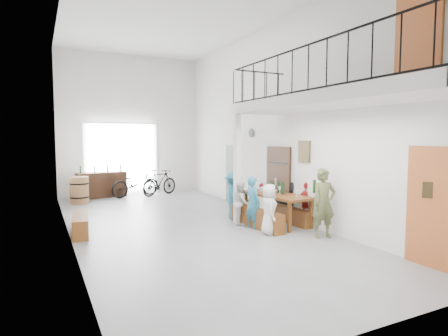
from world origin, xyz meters
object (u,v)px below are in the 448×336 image
tasting_table (277,197)px  bench_inner (255,217)px  side_bench (80,224)px  host_standing (324,203)px  bicycle_near (136,183)px  serving_counter (102,185)px  oak_barrel (79,190)px

tasting_table → bench_inner: bearing=176.6°
side_bench → host_standing: bearing=-30.0°
tasting_table → bicycle_near: bearing=103.5°
serving_counter → bench_inner: bearing=-76.5°
bicycle_near → oak_barrel: bearing=93.1°
bench_inner → serving_counter: 7.19m
bench_inner → side_bench: bearing=160.5°
host_standing → bicycle_near: size_ratio=0.80×
serving_counter → bicycle_near: 1.25m
bench_inner → side_bench: size_ratio=1.30×
tasting_table → serving_counter: 7.44m
side_bench → serving_counter: 5.55m
tasting_table → host_standing: host_standing is taller
side_bench → oak_barrel: 4.34m
bicycle_near → host_standing: bearing=-178.7°
tasting_table → oak_barrel: bearing=121.8°
bench_inner → oak_barrel: (-3.65, 5.56, 0.23)m
tasting_table → serving_counter: serving_counter is taller
side_bench → bicycle_near: 5.61m
side_bench → serving_counter: (1.29, 5.39, 0.25)m
bench_inner → serving_counter: size_ratio=1.13×
side_bench → serving_counter: serving_counter is taller
oak_barrel → bicycle_near: size_ratio=0.47×
oak_barrel → serving_counter: size_ratio=0.51×
oak_barrel → host_standing: size_ratio=0.59×
bench_inner → serving_counter: bearing=110.2°
tasting_table → host_standing: bearing=-89.8°
tasting_table → bicycle_near: size_ratio=1.09×
tasting_table → side_bench: bearing=159.4°
oak_barrel → host_standing: 8.43m
tasting_table → serving_counter: size_ratio=1.18×
serving_counter → bicycle_near: bicycle_near is taller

